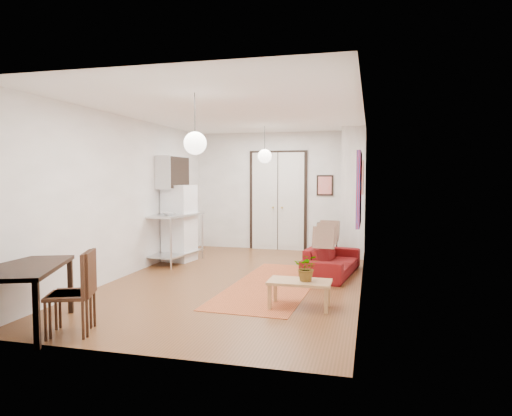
% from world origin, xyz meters
% --- Properties ---
extents(floor, '(7.00, 7.00, 0.00)m').
position_xyz_m(floor, '(0.00, 0.00, 0.00)').
color(floor, brown).
rests_on(floor, ground).
extents(ceiling, '(4.20, 7.00, 0.02)m').
position_xyz_m(ceiling, '(0.00, 0.00, 2.90)').
color(ceiling, white).
rests_on(ceiling, wall_back).
extents(wall_back, '(4.20, 0.02, 2.90)m').
position_xyz_m(wall_back, '(0.00, 3.50, 1.45)').
color(wall_back, white).
rests_on(wall_back, floor).
extents(wall_front, '(4.20, 0.02, 2.90)m').
position_xyz_m(wall_front, '(0.00, -3.50, 1.45)').
color(wall_front, white).
rests_on(wall_front, floor).
extents(wall_left, '(0.02, 7.00, 2.90)m').
position_xyz_m(wall_left, '(-2.10, 0.00, 1.45)').
color(wall_left, white).
rests_on(wall_left, floor).
extents(wall_right, '(0.02, 7.00, 2.90)m').
position_xyz_m(wall_right, '(2.10, 0.00, 1.45)').
color(wall_right, white).
rests_on(wall_right, floor).
extents(double_doors, '(1.44, 0.06, 2.50)m').
position_xyz_m(double_doors, '(0.00, 3.46, 1.20)').
color(double_doors, silver).
rests_on(double_doors, wall_back).
extents(stub_partition, '(0.50, 0.10, 2.90)m').
position_xyz_m(stub_partition, '(1.85, 2.55, 1.45)').
color(stub_partition, white).
rests_on(stub_partition, floor).
extents(wall_cabinet, '(0.35, 1.00, 0.70)m').
position_xyz_m(wall_cabinet, '(-1.92, 1.50, 1.90)').
color(wall_cabinet, silver).
rests_on(wall_cabinet, wall_left).
extents(painting_popart, '(0.05, 1.00, 1.00)m').
position_xyz_m(painting_popart, '(2.08, -1.25, 1.65)').
color(painting_popart, red).
rests_on(painting_popart, wall_right).
extents(painting_abstract, '(0.05, 0.50, 0.60)m').
position_xyz_m(painting_abstract, '(2.08, 0.80, 1.80)').
color(painting_abstract, '#F0DFC8').
rests_on(painting_abstract, wall_right).
extents(poster_back, '(0.40, 0.03, 0.50)m').
position_xyz_m(poster_back, '(1.15, 3.47, 1.60)').
color(poster_back, red).
rests_on(poster_back, wall_back).
extents(print_left, '(0.03, 0.44, 0.54)m').
position_xyz_m(print_left, '(-2.07, 2.00, 1.95)').
color(print_left, '#9E6041').
rests_on(print_left, wall_left).
extents(pendant_back, '(0.30, 0.30, 0.80)m').
position_xyz_m(pendant_back, '(0.00, 2.00, 2.25)').
color(pendant_back, white).
rests_on(pendant_back, ceiling).
extents(pendant_front, '(0.30, 0.30, 0.80)m').
position_xyz_m(pendant_front, '(0.00, -2.00, 2.25)').
color(pendant_front, white).
rests_on(pendant_front, ceiling).
extents(kilim_rug, '(1.47, 3.53, 0.01)m').
position_xyz_m(kilim_rug, '(0.67, -0.24, 0.00)').
color(kilim_rug, '#C85832').
rests_on(kilim_rug, floor).
extents(sofa, '(1.95, 0.98, 0.54)m').
position_xyz_m(sofa, '(1.55, 0.84, 0.27)').
color(sofa, maroon).
rests_on(sofa, floor).
extents(coffee_table, '(0.86, 0.48, 0.38)m').
position_xyz_m(coffee_table, '(1.30, -1.43, 0.33)').
color(coffee_table, tan).
rests_on(coffee_table, floor).
extents(potted_plant, '(0.34, 0.29, 0.37)m').
position_xyz_m(potted_plant, '(1.40, -1.43, 0.57)').
color(potted_plant, '#36632C').
rests_on(potted_plant, coffee_table).
extents(kitchen_counter, '(0.85, 1.43, 1.03)m').
position_xyz_m(kitchen_counter, '(-1.74, 1.20, 0.69)').
color(kitchen_counter, silver).
rests_on(kitchen_counter, floor).
extents(bowl, '(0.32, 0.32, 0.06)m').
position_xyz_m(bowl, '(-1.75, 0.90, 1.06)').
color(bowl, silver).
rests_on(bowl, kitchen_counter).
extents(soap_bottle, '(0.13, 0.13, 0.21)m').
position_xyz_m(soap_bottle, '(-1.75, 1.45, 1.14)').
color(soap_bottle, '#5082AD').
rests_on(soap_bottle, kitchen_counter).
extents(fridge, '(0.65, 0.65, 1.63)m').
position_xyz_m(fridge, '(-1.75, 1.44, 0.81)').
color(fridge, white).
rests_on(fridge, floor).
extents(dining_table, '(1.25, 1.59, 0.77)m').
position_xyz_m(dining_table, '(-1.71, -3.15, 0.69)').
color(dining_table, black).
rests_on(dining_table, floor).
extents(dining_chair_near, '(0.59, 0.71, 0.96)m').
position_xyz_m(dining_chair_near, '(-1.11, -2.98, 0.55)').
color(dining_chair_near, '#352011').
rests_on(dining_chair_near, floor).
extents(dining_chair_far, '(0.59, 0.71, 0.96)m').
position_xyz_m(dining_chair_far, '(-1.11, -3.05, 0.55)').
color(dining_chair_far, '#352011').
rests_on(dining_chair_far, floor).
extents(black_side_chair, '(0.44, 0.44, 0.82)m').
position_xyz_m(black_side_chair, '(1.33, 2.50, 0.47)').
color(black_side_chair, black).
rests_on(black_side_chair, floor).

